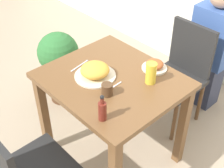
{
  "coord_description": "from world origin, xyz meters",
  "views": [
    {
      "loc": [
        1.22,
        -1.13,
        2.01
      ],
      "look_at": [
        0.0,
        0.0,
        0.72
      ],
      "focal_mm": 50.0,
      "sensor_mm": 36.0,
      "label": 1
    }
  ],
  "objects": [
    {
      "name": "side_plate",
      "position": [
        0.12,
        0.29,
        0.8
      ],
      "size": [
        0.18,
        0.18,
        0.06
      ],
      "color": "beige",
      "rests_on": "dining_table"
    },
    {
      "name": "person_figure",
      "position": [
        0.09,
        1.09,
        0.58
      ],
      "size": [
        0.34,
        0.22,
        1.17
      ],
      "color": "#2D3347",
      "rests_on": "ground_plane"
    },
    {
      "name": "drink_cup",
      "position": [
        0.1,
        -0.14,
        0.81
      ],
      "size": [
        0.07,
        0.07,
        0.08
      ],
      "color": "#4C331E",
      "rests_on": "dining_table"
    },
    {
      "name": "dining_table",
      "position": [
        0.0,
        0.0,
        0.64
      ],
      "size": [
        0.89,
        0.78,
        0.77
      ],
      "color": "brown",
      "rests_on": "ground_plane"
    },
    {
      "name": "juice_glass",
      "position": [
        0.2,
        0.15,
        0.84
      ],
      "size": [
        0.07,
        0.07,
        0.15
      ],
      "color": "gold",
      "rests_on": "dining_table"
    },
    {
      "name": "spoon_utensil",
      "position": [
        0.08,
        -0.07,
        0.77
      ],
      "size": [
        0.02,
        0.17,
        0.0
      ],
      "rotation": [
        0.0,
        0.0,
        1.62
      ],
      "color": "silver",
      "rests_on": "dining_table"
    },
    {
      "name": "chair_far",
      "position": [
        0.05,
        0.74,
        0.5
      ],
      "size": [
        0.42,
        0.42,
        0.89
      ],
      "color": "black",
      "rests_on": "ground_plane"
    },
    {
      "name": "fork_utensil",
      "position": [
        -0.26,
        -0.07,
        0.77
      ],
      "size": [
        0.04,
        0.17,
        0.0
      ],
      "rotation": [
        0.0,
        0.0,
        1.74
      ],
      "color": "silver",
      "rests_on": "dining_table"
    },
    {
      "name": "potted_plant_left",
      "position": [
        -0.85,
        0.13,
        0.44
      ],
      "size": [
        0.37,
        0.37,
        0.71
      ],
      "color": "#51331E",
      "rests_on": "ground_plane"
    },
    {
      "name": "food_plate",
      "position": [
        -0.09,
        -0.07,
        0.81
      ],
      "size": [
        0.28,
        0.28,
        0.1
      ],
      "color": "beige",
      "rests_on": "dining_table"
    },
    {
      "name": "sauce_bottle",
      "position": [
        0.25,
        -0.3,
        0.84
      ],
      "size": [
        0.05,
        0.05,
        0.17
      ],
      "color": "maroon",
      "rests_on": "dining_table"
    },
    {
      "name": "ground_plane",
      "position": [
        0.0,
        0.0,
        0.0
      ],
      "size": [
        16.0,
        16.0,
        0.0
      ],
      "primitive_type": "plane",
      "color": "tan"
    }
  ]
}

